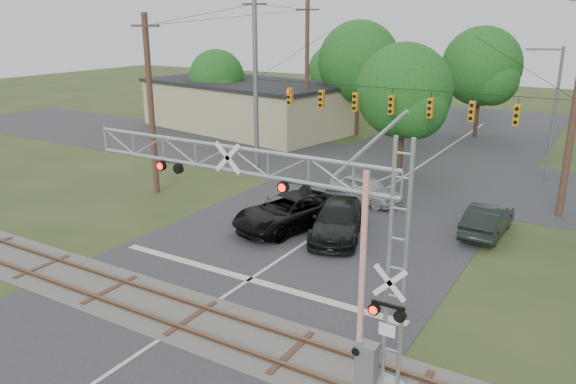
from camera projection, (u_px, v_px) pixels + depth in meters
The scene contains 14 objects.
ground at pixel (149, 347), 17.60m from camera, with size 160.00×160.00×0.00m, color #2F3D1C.
road_main at pixel (306, 242), 25.76m from camera, with size 14.00×90.00×0.02m, color #2B2B2D.
road_cross at pixel (409, 173), 37.20m from camera, with size 90.00×12.00×0.02m, color #2B2B2D.
railroad_track at pixel (191, 318), 19.22m from camera, with size 90.00×3.20×0.17m.
crossing_gantry at pixel (288, 222), 15.58m from camera, with size 10.89×0.92×7.19m.
traffic_signal_span at pixel (407, 96), 31.83m from camera, with size 19.34×0.36×11.50m.
pickup_black at pixel (289, 212), 27.38m from camera, with size 2.73×5.93×1.65m, color black.
car_dark at pixel (337, 220), 26.34m from camera, with size 2.20×5.42×1.57m, color black.
sedan_silver at pixel (365, 189), 31.30m from camera, with size 1.76×4.38×1.49m, color #ABACB3.
suv_dark at pixel (488, 220), 26.55m from camera, with size 1.57×4.50×1.48m, color black.
commercial_building at pixel (245, 105), 51.34m from camera, with size 20.14×12.71×4.38m.
streetlight at pixel (552, 107), 34.64m from camera, with size 2.20×0.23×8.24m.
utility_poles at pixel (464, 88), 32.99m from camera, with size 26.13×27.07×13.12m.
treeline at pixel (498, 76), 41.38m from camera, with size 49.78×25.79×9.76m.
Camera 1 is at (11.67, -10.88, 9.89)m, focal length 35.00 mm.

